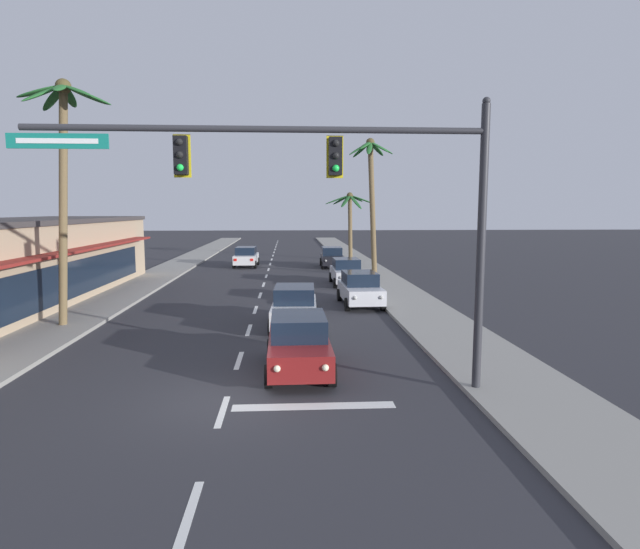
{
  "coord_description": "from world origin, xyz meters",
  "views": [
    {
      "loc": [
        1.6,
        -13.03,
        4.8
      ],
      "look_at": [
        2.87,
        8.0,
        2.2
      ],
      "focal_mm": 29.62,
      "sensor_mm": 36.0,
      "label": 1
    }
  ],
  "objects_px": {
    "traffic_signal_mast": "(341,186)",
    "sedan_oncoming_far": "(246,257)",
    "sedan_parked_far_kerb": "(360,289)",
    "palm_right_farthest": "(350,212)",
    "sedan_parked_mid_kerb": "(332,257)",
    "storefront_strip_left": "(8,264)",
    "palm_left_second": "(64,150)",
    "palm_right_third": "(372,183)",
    "sedan_lead_at_stop_bar": "(299,343)",
    "sedan_parked_nearest_kerb": "(346,271)",
    "sedan_third_in_queue": "(294,307)"
  },
  "relations": [
    {
      "from": "traffic_signal_mast",
      "to": "sedan_oncoming_far",
      "type": "height_order",
      "value": "traffic_signal_mast"
    },
    {
      "from": "sedan_parked_far_kerb",
      "to": "palm_right_farthest",
      "type": "distance_m",
      "value": 24.42
    },
    {
      "from": "sedan_oncoming_far",
      "to": "sedan_parked_mid_kerb",
      "type": "relative_size",
      "value": 1.0
    },
    {
      "from": "traffic_signal_mast",
      "to": "sedan_oncoming_far",
      "type": "bearing_deg",
      "value": 98.83
    },
    {
      "from": "sedan_parked_far_kerb",
      "to": "storefront_strip_left",
      "type": "distance_m",
      "value": 17.42
    },
    {
      "from": "palm_right_farthest",
      "to": "storefront_strip_left",
      "type": "relative_size",
      "value": 0.25
    },
    {
      "from": "sedan_parked_mid_kerb",
      "to": "palm_right_farthest",
      "type": "relative_size",
      "value": 0.7
    },
    {
      "from": "palm_left_second",
      "to": "palm_right_farthest",
      "type": "xyz_separation_m",
      "value": [
        14.65,
        28.37,
        -2.58
      ]
    },
    {
      "from": "palm_right_third",
      "to": "sedan_parked_far_kerb",
      "type": "bearing_deg",
      "value": -101.46
    },
    {
      "from": "traffic_signal_mast",
      "to": "sedan_lead_at_stop_bar",
      "type": "xyz_separation_m",
      "value": [
        -1.04,
        2.1,
        -4.54
      ]
    },
    {
      "from": "sedan_lead_at_stop_bar",
      "to": "palm_left_second",
      "type": "height_order",
      "value": "palm_left_second"
    },
    {
      "from": "sedan_parked_far_kerb",
      "to": "palm_right_farthest",
      "type": "relative_size",
      "value": 0.7
    },
    {
      "from": "sedan_lead_at_stop_bar",
      "to": "sedan_parked_far_kerb",
      "type": "xyz_separation_m",
      "value": [
        3.31,
        10.73,
        0.0
      ]
    },
    {
      "from": "storefront_strip_left",
      "to": "sedan_oncoming_far",
      "type": "bearing_deg",
      "value": 60.44
    },
    {
      "from": "sedan_oncoming_far",
      "to": "sedan_parked_nearest_kerb",
      "type": "height_order",
      "value": "same"
    },
    {
      "from": "sedan_lead_at_stop_bar",
      "to": "storefront_strip_left",
      "type": "height_order",
      "value": "storefront_strip_left"
    },
    {
      "from": "sedan_lead_at_stop_bar",
      "to": "sedan_parked_nearest_kerb",
      "type": "relative_size",
      "value": 1.0
    },
    {
      "from": "sedan_parked_mid_kerb",
      "to": "palm_right_farthest",
      "type": "xyz_separation_m",
      "value": [
        2.22,
        6.29,
        3.68
      ]
    },
    {
      "from": "sedan_parked_mid_kerb",
      "to": "sedan_parked_nearest_kerb",
      "type": "bearing_deg",
      "value": -89.68
    },
    {
      "from": "sedan_parked_far_kerb",
      "to": "palm_right_farthest",
      "type": "xyz_separation_m",
      "value": [
        2.28,
        24.03,
        3.68
      ]
    },
    {
      "from": "traffic_signal_mast",
      "to": "storefront_strip_left",
      "type": "relative_size",
      "value": 0.45
    },
    {
      "from": "sedan_third_in_queue",
      "to": "sedan_parked_nearest_kerb",
      "type": "relative_size",
      "value": 1.01
    },
    {
      "from": "sedan_parked_mid_kerb",
      "to": "palm_right_third",
      "type": "height_order",
      "value": "palm_right_third"
    },
    {
      "from": "sedan_third_in_queue",
      "to": "sedan_oncoming_far",
      "type": "height_order",
      "value": "same"
    },
    {
      "from": "palm_left_second",
      "to": "sedan_parked_mid_kerb",
      "type": "bearing_deg",
      "value": 60.62
    },
    {
      "from": "sedan_parked_nearest_kerb",
      "to": "palm_left_second",
      "type": "height_order",
      "value": "palm_left_second"
    },
    {
      "from": "sedan_parked_nearest_kerb",
      "to": "palm_right_farthest",
      "type": "distance_m",
      "value": 17.22
    },
    {
      "from": "sedan_parked_nearest_kerb",
      "to": "sedan_parked_mid_kerb",
      "type": "bearing_deg",
      "value": 90.32
    },
    {
      "from": "sedan_parked_far_kerb",
      "to": "palm_left_second",
      "type": "distance_m",
      "value": 14.53
    },
    {
      "from": "sedan_parked_mid_kerb",
      "to": "sedan_parked_far_kerb",
      "type": "relative_size",
      "value": 1.0
    },
    {
      "from": "sedan_parked_mid_kerb",
      "to": "palm_right_farthest",
      "type": "bearing_deg",
      "value": 70.56
    },
    {
      "from": "sedan_third_in_queue",
      "to": "palm_right_farthest",
      "type": "relative_size",
      "value": 0.7
    },
    {
      "from": "sedan_oncoming_far",
      "to": "palm_right_farthest",
      "type": "height_order",
      "value": "palm_right_farthest"
    },
    {
      "from": "traffic_signal_mast",
      "to": "sedan_third_in_queue",
      "type": "xyz_separation_m",
      "value": [
        -1.09,
        8.04,
        -4.54
      ]
    },
    {
      "from": "traffic_signal_mast",
      "to": "sedan_parked_nearest_kerb",
      "type": "xyz_separation_m",
      "value": [
        2.38,
        20.18,
        -4.54
      ]
    },
    {
      "from": "sedan_third_in_queue",
      "to": "palm_right_farthest",
      "type": "xyz_separation_m",
      "value": [
        5.64,
        28.82,
        3.68
      ]
    },
    {
      "from": "sedan_third_in_queue",
      "to": "sedan_parked_mid_kerb",
      "type": "distance_m",
      "value": 22.79
    },
    {
      "from": "sedan_parked_far_kerb",
      "to": "storefront_strip_left",
      "type": "height_order",
      "value": "storefront_strip_left"
    },
    {
      "from": "sedan_parked_nearest_kerb",
      "to": "sedan_parked_mid_kerb",
      "type": "relative_size",
      "value": 1.0
    },
    {
      "from": "sedan_parked_mid_kerb",
      "to": "palm_left_second",
      "type": "relative_size",
      "value": 0.46
    },
    {
      "from": "traffic_signal_mast",
      "to": "sedan_lead_at_stop_bar",
      "type": "height_order",
      "value": "traffic_signal_mast"
    },
    {
      "from": "sedan_parked_mid_kerb",
      "to": "sedan_parked_far_kerb",
      "type": "height_order",
      "value": "same"
    },
    {
      "from": "sedan_parked_nearest_kerb",
      "to": "palm_left_second",
      "type": "relative_size",
      "value": 0.45
    },
    {
      "from": "sedan_oncoming_far",
      "to": "palm_right_third",
      "type": "height_order",
      "value": "palm_right_third"
    },
    {
      "from": "palm_right_third",
      "to": "palm_right_farthest",
      "type": "xyz_separation_m",
      "value": [
        -0.08,
        12.4,
        -2.15
      ]
    },
    {
      "from": "traffic_signal_mast",
      "to": "sedan_third_in_queue",
      "type": "relative_size",
      "value": 2.6
    },
    {
      "from": "sedan_oncoming_far",
      "to": "storefront_strip_left",
      "type": "distance_m",
      "value": 20.76
    },
    {
      "from": "sedan_lead_at_stop_bar",
      "to": "sedan_parked_mid_kerb",
      "type": "height_order",
      "value": "same"
    },
    {
      "from": "sedan_lead_at_stop_bar",
      "to": "sedan_third_in_queue",
      "type": "height_order",
      "value": "same"
    },
    {
      "from": "storefront_strip_left",
      "to": "sedan_parked_far_kerb",
      "type": "bearing_deg",
      "value": -1.86
    }
  ]
}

